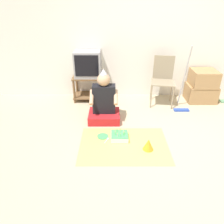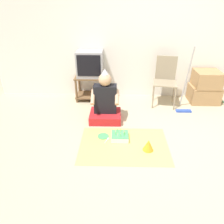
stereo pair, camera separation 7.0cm
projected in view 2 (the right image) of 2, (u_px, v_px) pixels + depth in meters
The scene contains 13 objects.
ground_plane at pixel (167, 155), 2.97m from camera, with size 16.00×16.00×0.00m, color tan.
wall_back at pixel (154, 34), 4.18m from camera, with size 6.40×0.06×2.55m.
tv_stand at pixel (91, 86), 4.46m from camera, with size 0.62×0.42×0.50m.
tv at pixel (90, 64), 4.25m from camera, with size 0.50×0.41×0.50m.
folding_chair at pixel (165, 78), 4.18m from camera, with size 0.50×0.47×0.93m.
cardboard_box_stack at pixel (205, 87), 4.35m from camera, with size 0.56×0.48×0.64m.
dust_mop at pixel (185, 93), 4.00m from camera, with size 0.28×0.33×1.21m.
person_seated at pixel (105, 103), 3.71m from camera, with size 0.53×0.46×0.90m.
party_cloth at pixel (124, 145), 3.18m from camera, with size 1.28×0.91×0.01m.
birthday_cake at pixel (120, 136), 3.29m from camera, with size 0.26×0.26×0.14m.
party_hat_blue at pixel (148, 145), 3.03m from camera, with size 0.15×0.15×0.16m.
paper_plate at pixel (103, 136), 3.36m from camera, with size 0.17×0.17×0.01m.
plastic_spoon_near at pixel (108, 139), 3.29m from camera, with size 0.07×0.14×0.01m.
Camera 2 is at (-0.69, -2.36, 1.92)m, focal length 35.00 mm.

